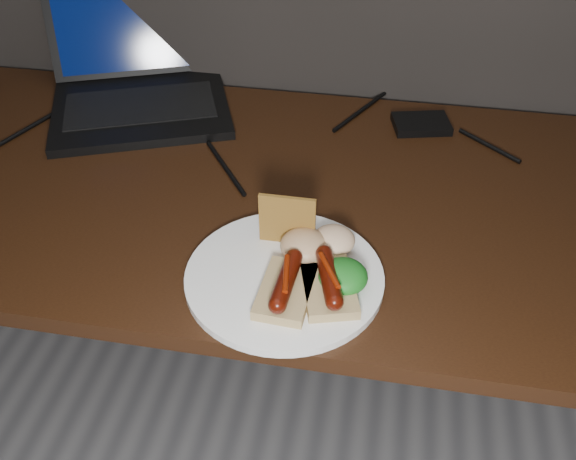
# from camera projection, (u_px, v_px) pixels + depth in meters

# --- Properties ---
(desk) EXTENTS (1.40, 0.70, 0.75)m
(desk) POSITION_uv_depth(u_px,v_px,m) (270.00, 227.00, 1.16)
(desk) COLOR black
(desk) RESTS_ON ground
(laptop) EXTENTS (0.46, 0.46, 0.25)m
(laptop) POSITION_uv_depth(u_px,v_px,m) (137.00, 77.00, 1.32)
(laptop) COLOR black
(laptop) RESTS_ON desk
(hard_drive) EXTENTS (0.12, 0.10, 0.02)m
(hard_drive) POSITION_uv_depth(u_px,v_px,m) (421.00, 124.00, 1.26)
(hard_drive) COLOR black
(hard_drive) RESTS_ON desk
(desk_cables) EXTENTS (0.97, 0.43, 0.01)m
(desk_cables) POSITION_uv_depth(u_px,v_px,m) (265.00, 133.00, 1.24)
(desk_cables) COLOR black
(desk_cables) RESTS_ON desk
(plate) EXTENTS (0.36, 0.36, 0.01)m
(plate) POSITION_uv_depth(u_px,v_px,m) (284.00, 277.00, 0.93)
(plate) COLOR white
(plate) RESTS_ON desk
(bread_sausage_center) EXTENTS (0.08, 0.12, 0.04)m
(bread_sausage_center) POSITION_uv_depth(u_px,v_px,m) (286.00, 286.00, 0.88)
(bread_sausage_center) COLOR tan
(bread_sausage_center) RESTS_ON plate
(bread_sausage_right) EXTENTS (0.10, 0.13, 0.04)m
(bread_sausage_right) POSITION_uv_depth(u_px,v_px,m) (329.00, 283.00, 0.89)
(bread_sausage_right) COLOR tan
(bread_sausage_right) RESTS_ON plate
(crispbread) EXTENTS (0.08, 0.01, 0.08)m
(crispbread) POSITION_uv_depth(u_px,v_px,m) (287.00, 220.00, 0.95)
(crispbread) COLOR #AE792F
(crispbread) RESTS_ON plate
(salad_greens) EXTENTS (0.07, 0.07, 0.04)m
(salad_greens) POSITION_uv_depth(u_px,v_px,m) (343.00, 276.00, 0.89)
(salad_greens) COLOR #105411
(salad_greens) RESTS_ON plate
(salsa_mound) EXTENTS (0.07, 0.07, 0.04)m
(salsa_mound) POSITION_uv_depth(u_px,v_px,m) (304.00, 245.00, 0.94)
(salsa_mound) COLOR maroon
(salsa_mound) RESTS_ON plate
(coleslaw_mound) EXTENTS (0.06, 0.06, 0.04)m
(coleslaw_mound) POSITION_uv_depth(u_px,v_px,m) (334.00, 240.00, 0.96)
(coleslaw_mound) COLOR beige
(coleslaw_mound) RESTS_ON plate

